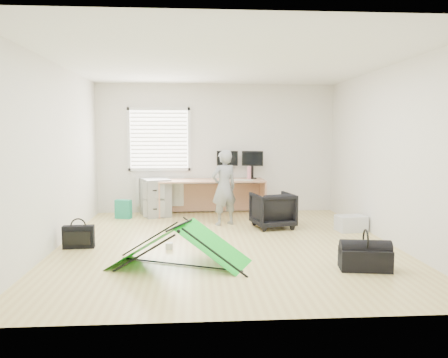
{
  "coord_description": "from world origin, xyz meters",
  "views": [
    {
      "loc": [
        -0.47,
        -6.49,
        1.68
      ],
      "look_at": [
        0.0,
        0.4,
        0.95
      ],
      "focal_mm": 35.0,
      "sensor_mm": 36.0,
      "label": 1
    }
  ],
  "objects": [
    {
      "name": "back_wall",
      "position": [
        0.0,
        2.75,
        1.35
      ],
      "size": [
        5.0,
        0.02,
        2.7
      ],
      "primitive_type": "cube",
      "color": "silver",
      "rests_on": "ground"
    },
    {
      "name": "desk",
      "position": [
        -0.11,
        2.36,
        0.37
      ],
      "size": [
        2.16,
        0.74,
        0.73
      ],
      "primitive_type": "cube",
      "rotation": [
        0.0,
        0.0,
        0.03
      ],
      "color": "tan",
      "rests_on": "ground"
    },
    {
      "name": "monitor_left",
      "position": [
        0.22,
        2.61,
        0.94
      ],
      "size": [
        0.45,
        0.21,
        0.42
      ],
      "primitive_type": "cube",
      "rotation": [
        0.0,
        0.0,
        -0.27
      ],
      "color": "black",
      "rests_on": "desk"
    },
    {
      "name": "kite",
      "position": [
        -0.66,
        -1.06,
        0.26
      ],
      "size": [
        1.84,
        1.35,
        0.52
      ],
      "primitive_type": null,
      "rotation": [
        0.0,
        0.0,
        -0.41
      ],
      "color": "green",
      "rests_on": "ground"
    },
    {
      "name": "keyboard",
      "position": [
        0.49,
        2.16,
        0.74
      ],
      "size": [
        0.47,
        0.28,
        0.02
      ],
      "primitive_type": "cube",
      "rotation": [
        0.0,
        0.0,
        -0.33
      ],
      "color": "beige",
      "rests_on": "desk"
    },
    {
      "name": "filing_cabinet",
      "position": [
        -1.27,
        2.37,
        0.38
      ],
      "size": [
        0.69,
        0.78,
        0.76
      ],
      "primitive_type": "cube",
      "rotation": [
        0.0,
        0.0,
        0.36
      ],
      "color": "#939698",
      "rests_on": "ground"
    },
    {
      "name": "white_box",
      "position": [
        -0.84,
        -0.26,
        0.05
      ],
      "size": [
        0.1,
        0.1,
        0.1
      ],
      "primitive_type": "cube",
      "rotation": [
        0.0,
        0.0,
        -0.09
      ],
      "color": "silver",
      "rests_on": "ground"
    },
    {
      "name": "window",
      "position": [
        -1.2,
        2.71,
        1.55
      ],
      "size": [
        1.2,
        0.06,
        1.2
      ],
      "primitive_type": "cube",
      "color": "silver",
      "rests_on": "back_wall"
    },
    {
      "name": "office_chair",
      "position": [
        0.92,
        1.09,
        0.32
      ],
      "size": [
        0.79,
        0.81,
        0.63
      ],
      "primitive_type": "imported",
      "rotation": [
        0.0,
        0.0,
        3.33
      ],
      "color": "black",
      "rests_on": "ground"
    },
    {
      "name": "radiator",
      "position": [
        -1.2,
        2.67,
        0.45
      ],
      "size": [
        1.0,
        0.12,
        0.6
      ],
      "primitive_type": "cube",
      "color": "silver",
      "rests_on": "back_wall"
    },
    {
      "name": "ground",
      "position": [
        0.0,
        0.0,
        0.0
      ],
      "size": [
        5.5,
        5.5,
        0.0
      ],
      "primitive_type": "plane",
      "color": "#D1BA6F",
      "rests_on": "ground"
    },
    {
      "name": "monitor_right",
      "position": [
        0.73,
        2.5,
        0.94
      ],
      "size": [
        0.45,
        0.24,
        0.43
      ],
      "primitive_type": "cube",
      "rotation": [
        0.0,
        0.0,
        -0.34
      ],
      "color": "black",
      "rests_on": "desk"
    },
    {
      "name": "storage_crate",
      "position": [
        2.21,
        0.71,
        0.13
      ],
      "size": [
        0.52,
        0.39,
        0.27
      ],
      "primitive_type": "cube",
      "rotation": [
        0.0,
        0.0,
        0.13
      ],
      "color": "silver",
      "rests_on": "ground"
    },
    {
      "name": "thermos",
      "position": [
        0.65,
        2.33,
        0.87
      ],
      "size": [
        0.09,
        0.09,
        0.27
      ],
      "primitive_type": "cylinder",
      "rotation": [
        0.0,
        0.0,
        -0.28
      ],
      "color": "#D47789",
      "rests_on": "desk"
    },
    {
      "name": "tote_bag",
      "position": [
        -1.87,
        2.11,
        0.18
      ],
      "size": [
        0.34,
        0.22,
        0.37
      ],
      "primitive_type": "cube",
      "rotation": [
        0.0,
        0.0,
        -0.28
      ],
      "color": "#1C8A68",
      "rests_on": "ground"
    },
    {
      "name": "laptop_bag",
      "position": [
        -2.17,
        -0.11,
        0.17
      ],
      "size": [
        0.45,
        0.17,
        0.33
      ],
      "primitive_type": "cube",
      "rotation": [
        0.0,
        0.0,
        0.07
      ],
      "color": "black",
      "rests_on": "ground"
    },
    {
      "name": "person",
      "position": [
        0.07,
        1.37,
        0.69
      ],
      "size": [
        0.6,
        0.51,
        1.38
      ],
      "primitive_type": "imported",
      "rotation": [
        0.0,
        0.0,
        3.59
      ],
      "color": "gray",
      "rests_on": "ground"
    },
    {
      "name": "duffel_bag",
      "position": [
        1.62,
        -1.39,
        0.13
      ],
      "size": [
        0.65,
        0.4,
        0.27
      ],
      "primitive_type": "cube",
      "rotation": [
        0.0,
        0.0,
        -0.16
      ],
      "color": "black",
      "rests_on": "ground"
    }
  ]
}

